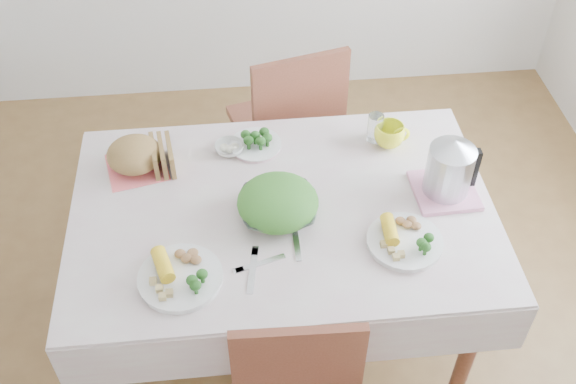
{
  "coord_description": "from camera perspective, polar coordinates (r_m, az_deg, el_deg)",
  "views": [
    {
      "loc": [
        -0.15,
        -1.65,
        2.48
      ],
      "look_at": [
        0.02,
        0.02,
        0.82
      ],
      "focal_mm": 42.0,
      "sensor_mm": 36.0,
      "label": 1
    }
  ],
  "objects": [
    {
      "name": "fork_left",
      "position": [
        2.2,
        -3.03,
        -6.67
      ],
      "size": [
        0.05,
        0.19,
        0.0
      ],
      "primitive_type": "cube",
      "rotation": [
        0.0,
        0.0,
        -0.16
      ],
      "color": "silver",
      "rests_on": "tablecloth"
    },
    {
      "name": "electric_kettle",
      "position": [
        2.43,
        13.51,
        2.0
      ],
      "size": [
        0.17,
        0.17,
        0.23
      ],
      "primitive_type": "cylinder",
      "rotation": [
        0.0,
        0.0,
        0.01
      ],
      "color": "#B2B5BA",
      "rests_on": "pink_tray"
    },
    {
      "name": "yellow_mug",
      "position": [
        2.64,
        8.56,
        4.78
      ],
      "size": [
        0.12,
        0.12,
        0.09
      ],
      "primitive_type": "imported",
      "rotation": [
        0.0,
        0.0,
        -0.01
      ],
      "color": "#FCFF28",
      "rests_on": "tablecloth"
    },
    {
      "name": "dinner_plate_left",
      "position": [
        2.2,
        -9.09,
        -7.21
      ],
      "size": [
        0.29,
        0.29,
        0.02
      ],
      "primitive_type": "cylinder",
      "rotation": [
        0.0,
        0.0,
        -0.05
      ],
      "color": "white",
      "rests_on": "tablecloth"
    },
    {
      "name": "knife",
      "position": [
        2.22,
        -2.35,
        -6.04
      ],
      "size": [
        0.17,
        0.07,
        0.0
      ],
      "primitive_type": "cube",
      "rotation": [
        0.0,
        0.0,
        1.86
      ],
      "color": "silver",
      "rests_on": "tablecloth"
    },
    {
      "name": "chair_far",
      "position": [
        3.19,
        -0.29,
        5.41
      ],
      "size": [
        0.54,
        0.54,
        0.98
      ],
      "primitive_type": "cube",
      "rotation": [
        0.0,
        0.0,
        3.39
      ],
      "color": "brown",
      "rests_on": "floor"
    },
    {
      "name": "broccoli_plate",
      "position": [
        2.63,
        -2.76,
        4.0
      ],
      "size": [
        0.24,
        0.24,
        0.02
      ],
      "primitive_type": "cylinder",
      "rotation": [
        0.0,
        0.0,
        0.18
      ],
      "color": "beige",
      "rests_on": "tablecloth"
    },
    {
      "name": "pink_tray",
      "position": [
        2.5,
        13.09,
        0.11
      ],
      "size": [
        0.23,
        0.23,
        0.02
      ],
      "primitive_type": "cube",
      "rotation": [
        0.0,
        0.0,
        0.03
      ],
      "color": "pink",
      "rests_on": "tablecloth"
    },
    {
      "name": "dining_table",
      "position": [
        2.68,
        -0.38,
        -7.1
      ],
      "size": [
        1.4,
        0.9,
        0.75
      ],
      "primitive_type": "cube",
      "color": "brown",
      "rests_on": "floor"
    },
    {
      "name": "dinner_plate_right",
      "position": [
        2.3,
        9.85,
        -4.17
      ],
      "size": [
        0.33,
        0.33,
        0.02
      ],
      "primitive_type": "cylinder",
      "rotation": [
        0.0,
        0.0,
        -0.37
      ],
      "color": "white",
      "rests_on": "tablecloth"
    },
    {
      "name": "salad_bowl",
      "position": [
        2.34,
        -0.86,
        -1.42
      ],
      "size": [
        0.27,
        0.27,
        0.07
      ],
      "primitive_type": "imported",
      "rotation": [
        0.0,
        0.0,
        0.0
      ],
      "color": "white",
      "rests_on": "tablecloth"
    },
    {
      "name": "napkin",
      "position": [
        2.6,
        -12.65,
        2.06
      ],
      "size": [
        0.26,
        0.26,
        0.0
      ],
      "primitive_type": "cube",
      "rotation": [
        0.0,
        0.0,
        0.22
      ],
      "color": "#FF6A6C",
      "rests_on": "tablecloth"
    },
    {
      "name": "tablecloth",
      "position": [
        2.39,
        -0.43,
        -1.46
      ],
      "size": [
        1.5,
        1.0,
        0.01
      ],
      "primitive_type": "cube",
      "color": "beige",
      "rests_on": "dining_table"
    },
    {
      "name": "floor",
      "position": [
        2.99,
        -0.35,
        -11.55
      ],
      "size": [
        3.6,
        3.6,
        0.0
      ],
      "primitive_type": "plane",
      "color": "brown",
      "rests_on": "ground"
    },
    {
      "name": "fruit_bowl",
      "position": [
        2.61,
        -4.99,
        3.71
      ],
      "size": [
        0.14,
        0.14,
        0.04
      ],
      "primitive_type": "imported",
      "rotation": [
        0.0,
        0.0,
        -0.24
      ],
      "color": "white",
      "rests_on": "tablecloth"
    },
    {
      "name": "glass_tumbler",
      "position": [
        2.65,
        7.4,
        5.55
      ],
      "size": [
        0.08,
        0.08,
        0.12
      ],
      "primitive_type": "cylinder",
      "rotation": [
        0.0,
        0.0,
        -0.33
      ],
      "color": "white",
      "rests_on": "tablecloth"
    },
    {
      "name": "bread_loaf",
      "position": [
        2.57,
        -12.84,
        2.98
      ],
      "size": [
        0.21,
        0.2,
        0.12
      ],
      "primitive_type": "ellipsoid",
      "rotation": [
        0.0,
        0.0,
        -0.03
      ],
      "color": "olive",
      "rests_on": "napkin"
    },
    {
      "name": "fork_right",
      "position": [
        2.28,
        0.72,
        -4.22
      ],
      "size": [
        0.02,
        0.17,
        0.0
      ],
      "primitive_type": "cube",
      "rotation": [
        0.0,
        0.0,
        -0.01
      ],
      "color": "silver",
      "rests_on": "tablecloth"
    }
  ]
}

